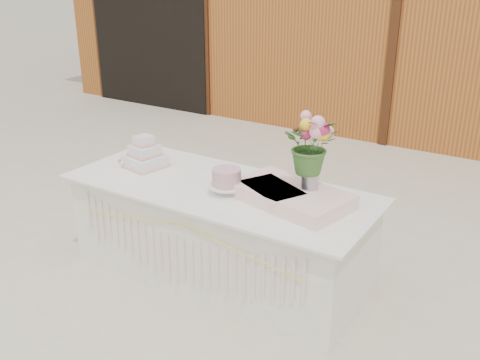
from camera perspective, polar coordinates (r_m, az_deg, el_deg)
name	(u,v)px	position (r m, az deg, el deg)	size (l,w,h in m)	color
ground	(220,274)	(4.39, -2.14, -10.00)	(80.00, 80.00, 0.00)	beige
barn	(434,9)	(9.32, 20.02, 16.73)	(12.60, 4.60, 3.30)	#B05925
cake_table	(219,232)	(4.19, -2.25, -5.54)	(2.40, 1.00, 0.77)	white
wedding_cake	(145,156)	(4.47, -10.10, 2.50)	(0.35, 0.35, 0.27)	white
pink_cake_stand	(227,180)	(3.86, -1.45, 0.00)	(0.27, 0.27, 0.19)	white
satin_runner	(290,195)	(3.76, 5.35, -1.65)	(0.83, 0.48, 0.10)	#FACAC9
flower_vase	(310,178)	(3.73, 7.47, 0.26)	(0.12, 0.12, 0.16)	#A5A5A9
bouquet	(312,138)	(3.63, 7.69, 4.44)	(0.37, 0.32, 0.41)	#376327
loose_flowers	(128,158)	(4.70, -11.90, 2.30)	(0.16, 0.38, 0.02)	pink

